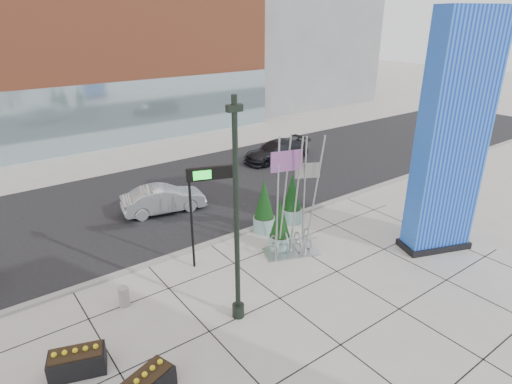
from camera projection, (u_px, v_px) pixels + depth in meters
ground at (242, 295)px, 15.88m from camera, size 160.00×160.00×0.00m
street_asphalt at (137, 206)px, 23.30m from camera, size 80.00×12.00×0.02m
curb_edge at (190, 250)px, 18.83m from camera, size 80.00×0.30×0.12m
tower_podium at (60, 71)px, 34.39m from camera, size 34.00×10.00×11.00m
tower_glass_front at (83, 119)px, 31.97m from camera, size 34.00×0.60×5.00m
building_grey_parking at (267, 22)px, 50.57m from camera, size 20.00×18.00×18.00m
blue_pylon at (451, 142)px, 17.40m from camera, size 3.28×2.30×10.01m
lamp_post at (237, 237)px, 13.59m from camera, size 0.49×0.42×7.57m
public_art_sculpture at (292, 224)px, 18.22m from camera, size 2.60×1.93×5.30m
concrete_bollard at (124, 297)px, 15.18m from camera, size 0.38×0.38×0.74m
overhead_street_sign at (206, 180)px, 16.72m from camera, size 1.95×0.84×4.25m
round_planter_east at (292, 199)px, 21.15m from camera, size 1.02×1.02×2.55m
round_planter_mid at (280, 226)px, 18.60m from camera, size 0.96×0.96×2.40m
round_planter_west at (264, 207)px, 20.18m from camera, size 1.05×1.05×2.61m
box_planter_north at (77, 361)px, 12.30m from camera, size 1.73×1.25×0.86m
car_silver_mid at (164, 199)px, 22.41m from camera, size 4.50×2.31×1.42m
car_dark_east at (276, 151)px, 30.41m from camera, size 5.02×2.10×1.45m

